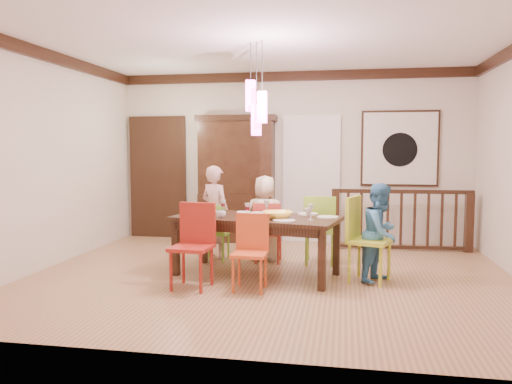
% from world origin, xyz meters
% --- Properties ---
extents(floor, '(6.00, 6.00, 0.00)m').
position_xyz_m(floor, '(0.00, 0.00, 0.00)').
color(floor, '#946647').
rests_on(floor, ground).
extents(ceiling, '(6.00, 6.00, 0.00)m').
position_xyz_m(ceiling, '(0.00, 0.00, 2.90)').
color(ceiling, white).
rests_on(ceiling, wall_back).
extents(wall_back, '(6.00, 0.00, 6.00)m').
position_xyz_m(wall_back, '(0.00, 2.50, 1.45)').
color(wall_back, beige).
rests_on(wall_back, floor).
extents(wall_left, '(0.00, 5.00, 5.00)m').
position_xyz_m(wall_left, '(-3.00, 0.00, 1.45)').
color(wall_left, beige).
rests_on(wall_left, floor).
extents(crown_molding, '(6.00, 5.00, 0.16)m').
position_xyz_m(crown_molding, '(0.00, 0.00, 2.82)').
color(crown_molding, black).
rests_on(crown_molding, wall_back).
extents(panel_door, '(1.04, 0.07, 2.24)m').
position_xyz_m(panel_door, '(-2.40, 2.45, 1.05)').
color(panel_door, black).
rests_on(panel_door, wall_back).
extents(white_doorway, '(0.97, 0.05, 2.22)m').
position_xyz_m(white_doorway, '(0.35, 2.46, 1.05)').
color(white_doorway, silver).
rests_on(white_doorway, wall_back).
extents(painting, '(1.25, 0.06, 1.25)m').
position_xyz_m(painting, '(1.80, 2.46, 1.60)').
color(painting, black).
rests_on(painting, wall_back).
extents(pendant_cluster, '(0.27, 0.21, 1.14)m').
position_xyz_m(pendant_cluster, '(-0.17, 0.02, 2.11)').
color(pendant_cluster, '#FF4CB6').
rests_on(pendant_cluster, ceiling).
extents(dining_table, '(2.18, 1.31, 0.75)m').
position_xyz_m(dining_table, '(-0.17, 0.02, 0.66)').
color(dining_table, black).
rests_on(dining_table, floor).
extents(chair_far_left, '(0.38, 0.38, 0.82)m').
position_xyz_m(chair_far_left, '(-0.89, 0.74, 0.47)').
color(chair_far_left, '#79C537').
rests_on(chair_far_left, floor).
extents(chair_far_mid, '(0.40, 0.40, 0.85)m').
position_xyz_m(chair_far_mid, '(-0.14, 0.79, 0.49)').
color(chair_far_mid, red).
rests_on(chair_far_mid, floor).
extents(chair_far_right, '(0.44, 0.44, 0.96)m').
position_xyz_m(chair_far_right, '(0.58, 0.80, 0.55)').
color(chair_far_right, '#83B32C').
rests_on(chair_far_right, floor).
extents(chair_near_left, '(0.47, 0.47, 0.97)m').
position_xyz_m(chair_near_left, '(-0.80, -0.69, 0.56)').
color(chair_near_left, maroon).
rests_on(chair_near_left, floor).
extents(chair_near_mid, '(0.39, 0.39, 0.85)m').
position_xyz_m(chair_near_mid, '(-0.13, -0.65, 0.49)').
color(chair_near_mid, '#C94A1F').
rests_on(chair_near_mid, floor).
extents(chair_end_right, '(0.59, 0.59, 1.02)m').
position_xyz_m(chair_end_right, '(1.22, -0.05, 0.59)').
color(chair_end_right, '#BFCE2C').
rests_on(chair_end_right, floor).
extents(china_hutch, '(1.37, 0.46, 2.16)m').
position_xyz_m(china_hutch, '(-0.92, 2.30, 1.09)').
color(china_hutch, black).
rests_on(china_hutch, floor).
extents(balustrade, '(2.17, 0.17, 0.96)m').
position_xyz_m(balustrade, '(1.79, 1.95, 0.50)').
color(balustrade, black).
rests_on(balustrade, floor).
extents(person_far_left, '(0.59, 0.52, 1.35)m').
position_xyz_m(person_far_left, '(-0.94, 0.92, 0.68)').
color(person_far_left, beige).
rests_on(person_far_left, floor).
extents(person_far_mid, '(0.61, 0.41, 1.22)m').
position_xyz_m(person_far_mid, '(-0.20, 0.87, 0.61)').
color(person_far_mid, beige).
rests_on(person_far_mid, floor).
extents(person_end_right, '(0.68, 0.72, 1.19)m').
position_xyz_m(person_end_right, '(1.35, 0.01, 0.59)').
color(person_end_right, teal).
rests_on(person_end_right, floor).
extents(serving_bowl, '(0.46, 0.46, 0.09)m').
position_xyz_m(serving_bowl, '(0.11, -0.11, 0.79)').
color(serving_bowl, yellow).
rests_on(serving_bowl, dining_table).
extents(small_bowl, '(0.18, 0.18, 0.05)m').
position_xyz_m(small_bowl, '(-0.34, 0.03, 0.78)').
color(small_bowl, white).
rests_on(small_bowl, dining_table).
extents(cup_left, '(0.14, 0.14, 0.09)m').
position_xyz_m(cup_left, '(-0.57, -0.19, 0.79)').
color(cup_left, silver).
rests_on(cup_left, dining_table).
extents(cup_right, '(0.13, 0.13, 0.09)m').
position_xyz_m(cup_right, '(0.46, 0.23, 0.80)').
color(cup_right, silver).
rests_on(cup_right, dining_table).
extents(plate_far_left, '(0.26, 0.26, 0.01)m').
position_xyz_m(plate_far_left, '(-0.91, 0.36, 0.76)').
color(plate_far_left, white).
rests_on(plate_far_left, dining_table).
extents(plate_far_mid, '(0.26, 0.26, 0.01)m').
position_xyz_m(plate_far_mid, '(-0.17, 0.29, 0.76)').
color(plate_far_mid, white).
rests_on(plate_far_mid, dining_table).
extents(plate_far_right, '(0.26, 0.26, 0.01)m').
position_xyz_m(plate_far_right, '(0.46, 0.33, 0.76)').
color(plate_far_right, white).
rests_on(plate_far_right, dining_table).
extents(plate_near_left, '(0.26, 0.26, 0.01)m').
position_xyz_m(plate_near_left, '(-0.81, -0.29, 0.76)').
color(plate_near_left, white).
rests_on(plate_near_left, dining_table).
extents(plate_near_mid, '(0.26, 0.26, 0.01)m').
position_xyz_m(plate_near_mid, '(0.22, -0.32, 0.76)').
color(plate_near_mid, white).
rests_on(plate_near_mid, dining_table).
extents(plate_end_right, '(0.26, 0.26, 0.01)m').
position_xyz_m(plate_end_right, '(0.71, 0.07, 0.76)').
color(plate_end_right, white).
rests_on(plate_end_right, dining_table).
extents(wine_glass_a, '(0.08, 0.08, 0.19)m').
position_xyz_m(wine_glass_a, '(-0.63, 0.13, 0.84)').
color(wine_glass_a, '#590C19').
rests_on(wine_glass_a, dining_table).
extents(wine_glass_b, '(0.08, 0.08, 0.19)m').
position_xyz_m(wine_glass_b, '(-0.07, 0.21, 0.84)').
color(wine_glass_b, silver).
rests_on(wine_glass_b, dining_table).
extents(wine_glass_c, '(0.08, 0.08, 0.19)m').
position_xyz_m(wine_glass_c, '(-0.24, -0.19, 0.84)').
color(wine_glass_c, '#590C19').
rests_on(wine_glass_c, dining_table).
extents(wine_glass_d, '(0.08, 0.08, 0.19)m').
position_xyz_m(wine_glass_d, '(0.52, -0.18, 0.84)').
color(wine_glass_d, silver).
rests_on(wine_glass_d, dining_table).
extents(napkin, '(0.18, 0.14, 0.01)m').
position_xyz_m(napkin, '(-0.25, -0.31, 0.76)').
color(napkin, '#D83359').
rests_on(napkin, dining_table).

